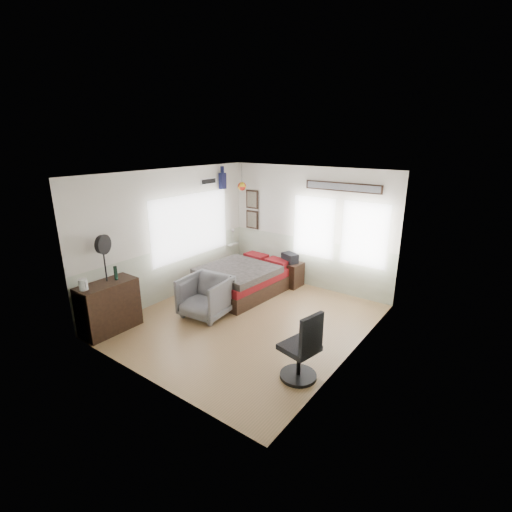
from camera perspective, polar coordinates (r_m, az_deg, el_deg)
The scene contains 12 objects.
ground_plane at distance 7.06m, azimuth -1.29°, elevation -9.92°, with size 4.00×4.50×0.01m, color olive.
room_shell at distance 6.66m, azimuth -0.93°, elevation 3.30°, with size 4.02×4.52×2.71m.
wall_decor at distance 8.57m, azimuth 0.77°, elevation 9.87°, with size 3.55×1.32×1.44m.
bed at distance 8.17m, azimuth -1.85°, elevation -3.56°, with size 1.52×2.05×0.63m.
dresser at distance 7.03m, azimuth -21.69°, elevation -7.29°, with size 0.48×1.00×0.90m, color #382216.
armchair at distance 7.15m, azimuth -7.75°, elevation -6.20°, with size 0.83×0.86×0.78m, color slate.
nightstand at distance 8.60m, azimuth 5.16°, elevation -2.73°, with size 0.55×0.44×0.55m, color #382216.
task_chair at distance 5.35m, azimuth 7.13°, elevation -14.56°, with size 0.56×0.56×1.05m.
kettle at distance 6.67m, azimuth -25.04°, elevation -4.00°, with size 0.16×0.14×0.18m.
bottle at distance 6.90m, azimuth -20.78°, elevation -2.48°, with size 0.06×0.06×0.25m, color black.
stand_fan at distance 6.74m, azimuth -22.51°, elevation 1.52°, with size 0.20×0.33×0.83m.
black_bag at distance 8.47m, azimuth 5.23°, elevation -0.30°, with size 0.37×0.24×0.22m, color black.
Camera 1 is at (3.83, -4.95, 3.27)m, focal length 26.00 mm.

